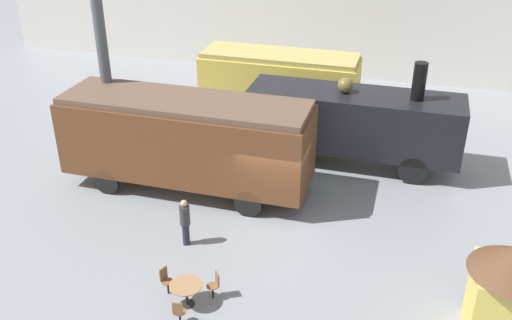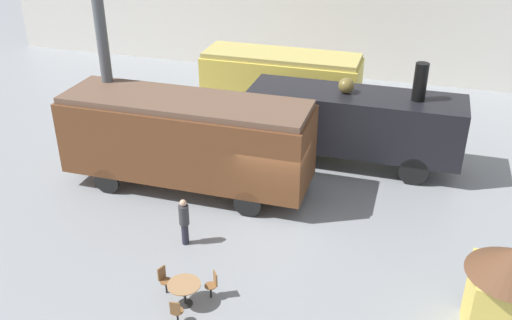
{
  "view_description": "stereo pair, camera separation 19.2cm",
  "coord_description": "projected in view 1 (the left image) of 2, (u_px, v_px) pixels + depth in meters",
  "views": [
    {
      "loc": [
        4.29,
        -16.98,
        11.41
      ],
      "look_at": [
        -0.95,
        1.0,
        1.6
      ],
      "focal_mm": 40.0,
      "sensor_mm": 36.0,
      "label": 1
    },
    {
      "loc": [
        4.47,
        -16.93,
        11.41
      ],
      "look_at": [
        -0.95,
        1.0,
        1.6
      ],
      "focal_mm": 40.0,
      "sensor_mm": 36.0,
      "label": 2
    }
  ],
  "objects": [
    {
      "name": "ground_plane",
      "position": [
        273.0,
        214.0,
        20.8
      ],
      "size": [
        80.0,
        80.0,
        0.0
      ],
      "primitive_type": "plane",
      "color": "gray"
    },
    {
      "name": "backdrop_wall",
      "position": [
        345.0,
        0.0,
        32.18
      ],
      "size": [
        44.0,
        0.15,
        9.0
      ],
      "color": "silver",
      "rests_on": "ground_plane"
    },
    {
      "name": "passenger_coach_vintage",
      "position": [
        279.0,
        80.0,
        27.84
      ],
      "size": [
        7.6,
        2.54,
        3.31
      ],
      "color": "#E0C64C",
      "rests_on": "ground_plane"
    },
    {
      "name": "steam_locomotive",
      "position": [
        354.0,
        120.0,
        23.52
      ],
      "size": [
        8.71,
        2.47,
        4.64
      ],
      "color": "black",
      "rests_on": "ground_plane"
    },
    {
      "name": "passenger_coach_wooden",
      "position": [
        186.0,
        137.0,
        21.56
      ],
      "size": [
        9.48,
        2.86,
        3.71
      ],
      "color": "brown",
      "rests_on": "ground_plane"
    },
    {
      "name": "cafe_table_near",
      "position": [
        186.0,
        288.0,
        16.29
      ],
      "size": [
        0.96,
        0.96,
        0.73
      ],
      "color": "black",
      "rests_on": "ground_plane"
    },
    {
      "name": "cafe_chair_0",
      "position": [
        179.0,
        311.0,
        15.59
      ],
      "size": [
        0.36,
        0.37,
        0.87
      ],
      "rotation": [
        0.0,
        0.0,
        7.99
      ],
      "color": "black",
      "rests_on": "ground_plane"
    },
    {
      "name": "cafe_chair_1",
      "position": [
        215.0,
        283.0,
        16.62
      ],
      "size": [
        0.4,
        0.4,
        0.87
      ],
      "rotation": [
        0.0,
        0.0,
        10.09
      ],
      "color": "black",
      "rests_on": "ground_plane"
    },
    {
      "name": "cafe_chair_2",
      "position": [
        166.0,
        279.0,
        16.8
      ],
      "size": [
        0.39,
        0.38,
        0.87
      ],
      "rotation": [
        0.0,
        0.0,
        12.18
      ],
      "color": "black",
      "rests_on": "ground_plane"
    },
    {
      "name": "visitor_person",
      "position": [
        185.0,
        221.0,
        18.77
      ],
      "size": [
        0.34,
        0.34,
        1.72
      ],
      "color": "#262633",
      "rests_on": "ground_plane"
    },
    {
      "name": "ticket_kiosk",
      "position": [
        510.0,
        289.0,
        14.66
      ],
      "size": [
        2.34,
        2.34,
        3.0
      ],
      "color": "#DBC151",
      "rests_on": "ground_plane"
    },
    {
      "name": "support_pillar",
      "position": [
        106.0,
        75.0,
        22.37
      ],
      "size": [
        0.44,
        0.44,
        8.0
      ],
      "color": "#4C5156",
      "rests_on": "ground_plane"
    }
  ]
}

